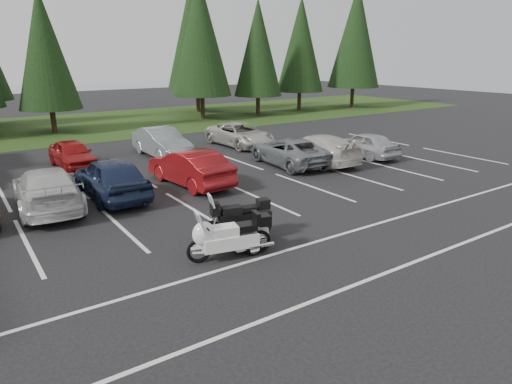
% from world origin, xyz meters
% --- Properties ---
extents(ground, '(120.00, 120.00, 0.00)m').
position_xyz_m(ground, '(0.00, 0.00, 0.00)').
color(ground, black).
rests_on(ground, ground).
extents(grass_strip, '(80.00, 16.00, 0.01)m').
position_xyz_m(grass_strip, '(0.00, 24.00, 0.01)').
color(grass_strip, '#223711').
rests_on(grass_strip, ground).
extents(lake_water, '(70.00, 50.00, 0.02)m').
position_xyz_m(lake_water, '(4.00, 55.00, 0.00)').
color(lake_water, slate).
rests_on(lake_water, ground).
extents(stall_markings, '(32.00, 16.00, 0.01)m').
position_xyz_m(stall_markings, '(0.00, 2.00, 0.00)').
color(stall_markings, silver).
rests_on(stall_markings, ground).
extents(conifer_5, '(4.14, 4.14, 9.63)m').
position_xyz_m(conifer_5, '(0.00, 21.60, 5.63)').
color(conifer_5, '#332316').
rests_on(conifer_5, ground).
extents(conifer_6, '(4.93, 4.93, 11.48)m').
position_xyz_m(conifer_6, '(12.00, 22.10, 6.71)').
color(conifer_6, '#332316').
rests_on(conifer_6, ground).
extents(conifer_7, '(4.27, 4.27, 9.94)m').
position_xyz_m(conifer_7, '(17.50, 21.80, 5.81)').
color(conifer_7, '#332316').
rests_on(conifer_7, ground).
extents(conifer_8, '(4.53, 4.53, 10.56)m').
position_xyz_m(conifer_8, '(23.00, 22.60, 6.17)').
color(conifer_8, '#332316').
rests_on(conifer_8, ground).
extents(conifer_9, '(5.19, 5.19, 12.10)m').
position_xyz_m(conifer_9, '(29.00, 21.30, 7.07)').
color(conifer_9, '#332316').
rests_on(conifer_9, ground).
extents(conifer_back_c, '(5.50, 5.50, 12.81)m').
position_xyz_m(conifer_back_c, '(14.00, 26.80, 7.49)').
color(conifer_back_c, '#332316').
rests_on(conifer_back_c, ground).
extents(car_near_3, '(2.46, 5.22, 1.47)m').
position_xyz_m(car_near_3, '(-3.69, 4.18, 0.74)').
color(car_near_3, silver).
rests_on(car_near_3, ground).
extents(car_near_4, '(1.90, 4.70, 1.60)m').
position_xyz_m(car_near_4, '(-1.41, 4.21, 0.80)').
color(car_near_4, '#1A2542').
rests_on(car_near_4, ground).
extents(car_near_5, '(2.03, 4.71, 1.51)m').
position_xyz_m(car_near_5, '(1.87, 4.12, 0.75)').
color(car_near_5, maroon).
rests_on(car_near_5, ground).
extents(car_near_6, '(2.70, 5.09, 1.36)m').
position_xyz_m(car_near_6, '(7.57, 4.64, 0.68)').
color(car_near_6, slate).
rests_on(car_near_6, ground).
extents(car_near_7, '(2.13, 5.04, 1.45)m').
position_xyz_m(car_near_7, '(8.96, 4.18, 0.73)').
color(car_near_7, beige).
rests_on(car_near_7, ground).
extents(car_near_8, '(1.71, 3.99, 1.34)m').
position_xyz_m(car_near_8, '(12.08, 3.80, 0.67)').
color(car_near_8, '#AAAAAF').
rests_on(car_near_8, ground).
extents(car_far_2, '(1.77, 3.97, 1.33)m').
position_xyz_m(car_far_2, '(-1.44, 10.10, 0.66)').
color(car_far_2, maroon).
rests_on(car_far_2, ground).
extents(car_far_3, '(1.71, 4.67, 1.53)m').
position_xyz_m(car_far_3, '(3.13, 10.00, 0.76)').
color(car_far_3, slate).
rests_on(car_far_3, ground).
extents(car_far_4, '(2.48, 5.02, 1.37)m').
position_xyz_m(car_far_4, '(8.19, 10.16, 0.69)').
color(car_far_4, '#B3AFA4').
rests_on(car_far_4, ground).
extents(touring_motorcycle, '(2.75, 1.38, 1.46)m').
position_xyz_m(touring_motorcycle, '(-0.49, -3.00, 0.73)').
color(touring_motorcycle, white).
rests_on(touring_motorcycle, ground).
extents(cargo_trailer, '(1.49, 0.87, 0.68)m').
position_xyz_m(cargo_trailer, '(0.17, -2.82, 0.34)').
color(cargo_trailer, silver).
rests_on(cargo_trailer, ground).
extents(adventure_motorcycle, '(2.61, 1.41, 1.51)m').
position_xyz_m(adventure_motorcycle, '(0.35, -2.01, 0.75)').
color(adventure_motorcycle, black).
rests_on(adventure_motorcycle, ground).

